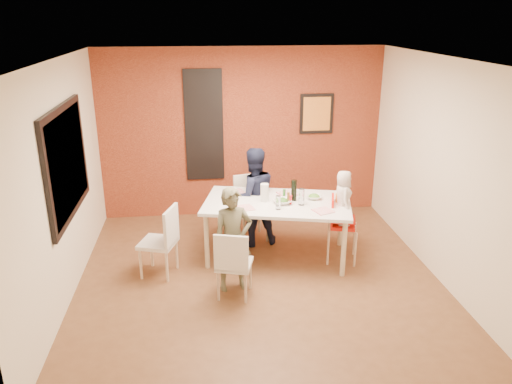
{
  "coord_description": "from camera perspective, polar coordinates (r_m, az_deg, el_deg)",
  "views": [
    {
      "loc": [
        -0.68,
        -5.56,
        3.18
      ],
      "look_at": [
        0.0,
        0.3,
        1.05
      ],
      "focal_mm": 35.0,
      "sensor_mm": 36.0,
      "label": 1
    }
  ],
  "objects": [
    {
      "name": "wall_left",
      "position": [
        6.06,
        -21.31,
        0.88
      ],
      "size": [
        0.02,
        4.5,
        2.7
      ],
      "primitive_type": "cube",
      "color": "#EDE1C4",
      "rests_on": "ground"
    },
    {
      "name": "ground",
      "position": [
        6.44,
        0.31,
        -9.74
      ],
      "size": [
        4.5,
        4.5,
        0.0
      ],
      "primitive_type": "plane",
      "color": "brown",
      "rests_on": "ground"
    },
    {
      "name": "plate_near_left",
      "position": [
        6.41,
        -1.32,
        -1.83
      ],
      "size": [
        0.26,
        0.26,
        0.01
      ],
      "primitive_type": "cube",
      "rotation": [
        0.0,
        0.0,
        0.23
      ],
      "color": "white",
      "rests_on": "dining_table"
    },
    {
      "name": "glassblock_strip",
      "position": [
        7.95,
        -5.96,
        7.55
      ],
      "size": [
        0.55,
        0.03,
        1.7
      ],
      "primitive_type": "cube",
      "color": "silver",
      "rests_on": "wall_back"
    },
    {
      "name": "wine_glass_b",
      "position": [
        6.52,
        5.23,
        -0.56
      ],
      "size": [
        0.08,
        0.08,
        0.22
      ],
      "primitive_type": "cylinder",
      "color": "white",
      "rests_on": "dining_table"
    },
    {
      "name": "brick_accent_wall",
      "position": [
        8.03,
        -1.61,
        6.67
      ],
      "size": [
        4.5,
        0.02,
        2.7
      ],
      "primitive_type": "cube",
      "color": "maroon",
      "rests_on": "ground"
    },
    {
      "name": "child_near",
      "position": [
        5.93,
        -2.64,
        -5.48
      ],
      "size": [
        0.52,
        0.39,
        1.29
      ],
      "primitive_type": "imported",
      "rotation": [
        0.0,
        0.0,
        0.19
      ],
      "color": "brown",
      "rests_on": "ground"
    },
    {
      "name": "wall_front",
      "position": [
        3.84,
        4.47,
        -8.64
      ],
      "size": [
        4.5,
        0.02,
        2.7
      ],
      "primitive_type": "cube",
      "color": "#EDE1C4",
      "rests_on": "ground"
    },
    {
      "name": "plate_far_left",
      "position": [
        7.01,
        -2.23,
        0.06
      ],
      "size": [
        0.25,
        0.25,
        0.01
      ],
      "primitive_type": "cube",
      "rotation": [
        0.0,
        0.0,
        0.28
      ],
      "color": "white",
      "rests_on": "dining_table"
    },
    {
      "name": "chair_left",
      "position": [
        6.39,
        -10.51,
        -5.17
      ],
      "size": [
        0.54,
        0.54,
        0.92
      ],
      "rotation": [
        0.0,
        0.0,
        4.39
      ],
      "color": "silver",
      "rests_on": "ground"
    },
    {
      "name": "chair_near",
      "position": [
        5.8,
        -2.64,
        -7.96
      ],
      "size": [
        0.48,
        0.48,
        0.85
      ],
      "rotation": [
        0.0,
        0.0,
        2.87
      ],
      "color": "silver",
      "rests_on": "ground"
    },
    {
      "name": "glassblock_surround",
      "position": [
        7.95,
        -5.96,
        7.54
      ],
      "size": [
        0.6,
        0.03,
        1.76
      ],
      "primitive_type": "cube",
      "color": "black",
      "rests_on": "wall_back"
    },
    {
      "name": "wine_glass_a",
      "position": [
        6.36,
        2.54,
        -1.21
      ],
      "size": [
        0.06,
        0.06,
        0.18
      ],
      "primitive_type": "cylinder",
      "color": "white",
      "rests_on": "dining_table"
    },
    {
      "name": "salad_bowl_a",
      "position": [
        6.58,
        3.04,
        -1.08
      ],
      "size": [
        0.24,
        0.24,
        0.06
      ],
      "primitive_type": "imported",
      "rotation": [
        0.0,
        0.0,
        0.02
      ],
      "color": "white",
      "rests_on": "dining_table"
    },
    {
      "name": "condiment_brown",
      "position": [
        6.6,
        3.71,
        -0.62
      ],
      "size": [
        0.04,
        0.04,
        0.14
      ],
      "primitive_type": "cylinder",
      "color": "brown",
      "rests_on": "dining_table"
    },
    {
      "name": "wine_bottle",
      "position": [
        6.66,
        4.36,
        0.19
      ],
      "size": [
        0.07,
        0.07,
        0.28
      ],
      "primitive_type": "cylinder",
      "color": "black",
      "rests_on": "dining_table"
    },
    {
      "name": "toddler",
      "position": [
        6.6,
        9.91,
        -0.64
      ],
      "size": [
        0.26,
        0.38,
        0.73
      ],
      "primitive_type": "imported",
      "rotation": [
        0.0,
        0.0,
        1.48
      ],
      "color": "beige",
      "rests_on": "high_chair"
    },
    {
      "name": "paper_towel_roll",
      "position": [
        6.62,
        0.98,
        -0.07
      ],
      "size": [
        0.11,
        0.11,
        0.24
      ],
      "primitive_type": "cylinder",
      "color": "silver",
      "rests_on": "dining_table"
    },
    {
      "name": "condiment_red",
      "position": [
        6.55,
        3.99,
        -0.88
      ],
      "size": [
        0.03,
        0.03,
        0.13
      ],
      "primitive_type": "cylinder",
      "color": "red",
      "rests_on": "dining_table"
    },
    {
      "name": "salad_bowl_b",
      "position": [
        6.78,
        6.66,
        -0.58
      ],
      "size": [
        0.23,
        0.23,
        0.05
      ],
      "primitive_type": "imported",
      "rotation": [
        0.0,
        0.0,
        -0.17
      ],
      "color": "white",
      "rests_on": "dining_table"
    },
    {
      "name": "wall_back",
      "position": [
        8.05,
        -1.62,
        6.7
      ],
      "size": [
        4.5,
        0.02,
        2.7
      ],
      "primitive_type": "cube",
      "color": "#EDE1C4",
      "rests_on": "ground"
    },
    {
      "name": "chair_far",
      "position": [
        7.36,
        -0.68,
        -1.29
      ],
      "size": [
        0.52,
        0.52,
        0.94
      ],
      "rotation": [
        0.0,
        0.0,
        0.21
      ],
      "color": "white",
      "rests_on": "ground"
    },
    {
      "name": "picture_window_pane",
      "position": [
        6.17,
        -20.7,
        3.25
      ],
      "size": [
        0.02,
        1.55,
        1.15
      ],
      "primitive_type": "cube",
      "color": "black",
      "rests_on": "wall_left"
    },
    {
      "name": "plate_far_mid",
      "position": [
        6.93,
        3.66,
        -0.18
      ],
      "size": [
        0.31,
        0.31,
        0.01
      ],
      "primitive_type": "cube",
      "rotation": [
        0.0,
        0.0,
        0.38
      ],
      "color": "white",
      "rests_on": "dining_table"
    },
    {
      "name": "sippy_cup",
      "position": [
        6.69,
        9.36,
        -0.68
      ],
      "size": [
        0.07,
        0.07,
        0.12
      ],
      "primitive_type": "cylinder",
      "color": "orange",
      "rests_on": "dining_table"
    },
    {
      "name": "picture_window_frame",
      "position": [
        6.18,
        -20.84,
        3.24
      ],
      "size": [
        0.05,
        1.7,
        1.3
      ],
      "primitive_type": "cube",
      "color": "black",
      "rests_on": "wall_left"
    },
    {
      "name": "ceiling",
      "position": [
        5.62,
        0.37,
        14.97
      ],
      "size": [
        4.5,
        4.5,
        0.02
      ],
      "primitive_type": "cube",
      "color": "white",
      "rests_on": "wall_back"
    },
    {
      "name": "art_print_frame",
      "position": [
        8.14,
        6.93,
        8.87
      ],
      "size": [
        0.54,
        0.03,
        0.64
      ],
      "primitive_type": "cube",
      "color": "black",
      "rests_on": "wall_back"
    },
    {
      "name": "child_far",
      "position": [
        7.07,
        -0.34,
        -0.55
      ],
      "size": [
        0.79,
        0.67,
        1.43
      ],
      "primitive_type": "imported",
      "rotation": [
        0.0,
        0.0,
        3.33
      ],
      "color": "black",
      "rests_on": "ground"
    },
    {
      "name": "plate_near_right",
      "position": [
        6.38,
        7.68,
        -2.14
      ],
      "size": [
        0.29,
        0.29,
        0.01
      ],
      "primitive_type": "cube",
      "rotation": [
        0.0,
        0.0,
        0.37
      ],
      "color": "white",
      "rests_on": "dining_table"
    },
    {
      "name": "condiment_green",
      "position": [
        6.69,
        3.24,
        -0.3
      ],
      "size": [
        0.04,
        0.04,
        0.15
      ],
      "primitive_type": "cylinder",
      "color": "#2C7025",
      "rests_on": "dining_table"
    },
    {
      "name": "high_chair",
      "position": [
        6.74,
        9.53,
        -3.46
      ],
      "size": [
        0.46,
        0.46,
        0.91
      ],
      "rotation": [
        0.0,
        0.0,
        1.31
      ],
      "color": "red",
      "rests_on": "ground"
    },
    {
      "name": "dining_table",
      "position": [
        6.68,
        2.45,
        -1.67
      ],
      "size": [
        2.12,
        1.49,
        0.8
      ],
      "rotation": [
        0.0,
        0.0,
        -0.23
      ],
      "color": "white",
      "rests_on": "ground"
    },
    {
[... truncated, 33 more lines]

